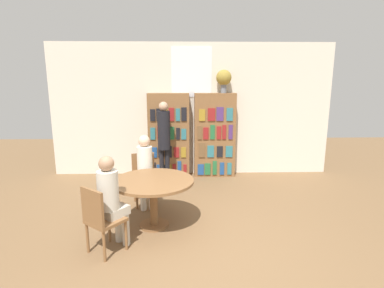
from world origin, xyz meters
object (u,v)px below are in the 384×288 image
bookshelf_right (215,135)px  chair_left_side (144,176)px  reading_table (153,188)px  seated_reader_right (111,196)px  bookshelf_left (169,135)px  chair_near_camera (100,217)px  seated_reader_left (145,167)px  librarian_standing (164,135)px  flower_vase (224,78)px

bookshelf_right → chair_left_side: size_ratio=2.12×
reading_table → seated_reader_right: seated_reader_right is taller
bookshelf_left → chair_near_camera: (-0.71, -3.21, -0.44)m
chair_left_side → chair_near_camera: bearing=63.0°
bookshelf_left → seated_reader_left: bearing=-100.6°
reading_table → seated_reader_left: (-0.20, 0.73, 0.11)m
bookshelf_left → reading_table: size_ratio=1.57×
seated_reader_right → librarian_standing: librarian_standing is taller
seated_reader_left → chair_left_side: bearing=-90.0°
bookshelf_left → chair_left_side: (-0.37, -1.57, -0.44)m
seated_reader_right → librarian_standing: (0.52, 2.57, 0.33)m
reading_table → chair_left_side: (-0.25, 0.91, -0.11)m
flower_vase → seated_reader_left: (-1.55, -1.75, -1.49)m
bookshelf_left → seated_reader_right: bookshelf_left is taller
flower_vase → seated_reader_left: flower_vase is taller
reading_table → chair_near_camera: 0.95m
reading_table → chair_near_camera: bearing=-128.4°
reading_table → bookshelf_right: bearing=64.9°
bookshelf_left → seated_reader_left: size_ratio=1.50×
bookshelf_right → seated_reader_left: size_ratio=1.50×
chair_near_camera → chair_left_side: (0.33, 1.64, 0.00)m
flower_vase → chair_left_side: 2.82m
librarian_standing → chair_near_camera: bearing=-103.1°
flower_vase → librarian_standing: (-1.30, -0.51, -1.16)m
reading_table → seated_reader_right: size_ratio=0.96×
chair_left_side → flower_vase: bearing=-150.9°
flower_vase → seated_reader_right: bearing=-120.6°
bookshelf_right → librarian_standing: 1.23m
chair_near_camera → seated_reader_right: 0.28m
seated_reader_right → librarian_standing: size_ratio=0.72×
reading_table → seated_reader_left: size_ratio=0.96×
flower_vase → chair_near_camera: flower_vase is taller
bookshelf_left → reading_table: bookshelf_left is taller
bookshelf_right → bookshelf_left: bearing=180.0°
chair_left_side → seated_reader_right: (-0.22, -1.50, 0.22)m
bookshelf_left → chair_near_camera: bearing=-102.4°
bookshelf_right → librarian_standing: bookshelf_right is taller
bookshelf_right → librarian_standing: bearing=-155.8°
librarian_standing → seated_reader_left: bearing=-101.3°
seated_reader_left → librarian_standing: librarian_standing is taller
chair_left_side → seated_reader_right: bearing=66.1°
seated_reader_right → seated_reader_left: bearing=117.0°
flower_vase → seated_reader_left: 2.77m
bookshelf_right → flower_vase: (0.18, 0.00, 1.27)m
bookshelf_left → reading_table: (-0.12, -2.48, -0.33)m
flower_vase → librarian_standing: flower_vase is taller
bookshelf_left → seated_reader_left: 1.79m
seated_reader_left → chair_near_camera: bearing=59.9°
chair_left_side → librarian_standing: bearing=-121.0°
flower_vase → chair_left_side: size_ratio=0.57×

